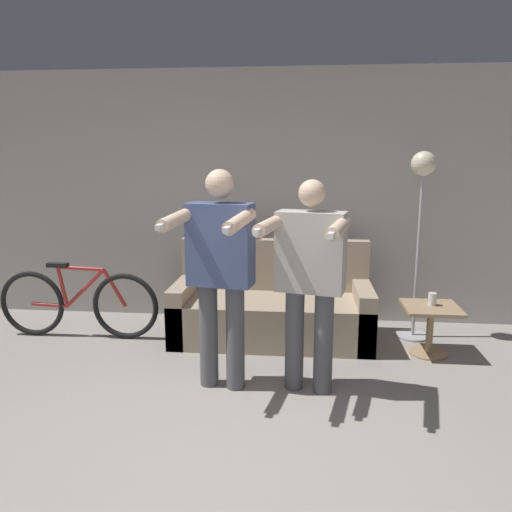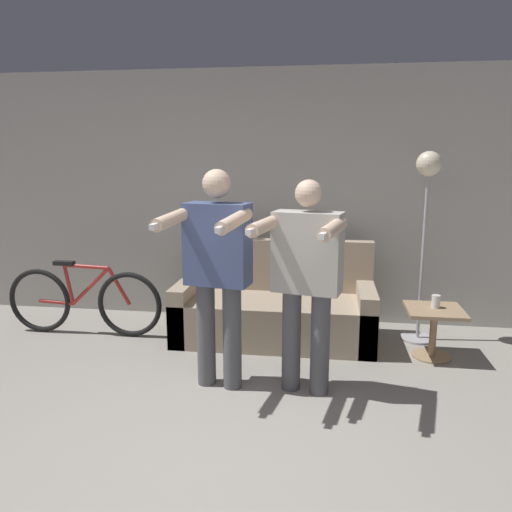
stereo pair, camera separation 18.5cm
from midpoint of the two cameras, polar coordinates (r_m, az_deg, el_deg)
name	(u,v)px [view 2 (the right image)]	position (r m, az deg, el deg)	size (l,w,h in m)	color
ground_plane	(192,490)	(2.92, -5.37, -25.08)	(16.00, 16.00, 0.00)	gray
wall_back	(263,198)	(5.26, 1.85, 6.69)	(10.00, 0.05, 2.60)	#B7B2A8
couch	(275,310)	(4.81, 3.28, -6.15)	(1.86, 0.81, 0.92)	tan
person_left	(217,265)	(3.64, -3.04, -1.00)	(0.61, 0.74, 1.64)	#56565B
person_right	(306,273)	(3.58, 7.24, -1.92)	(0.65, 0.76, 1.57)	#56565B
cat	(240,231)	(4.97, -0.76, 2.84)	(0.49, 0.12, 0.17)	#B7AD9E
floor_lamp	(427,199)	(4.84, 19.97, 6.14)	(0.32, 0.32, 1.77)	#B2B2B7
side_table	(434,322)	(4.64, 20.76, -7.09)	(0.47, 0.47, 0.44)	#A38460
cup	(436,301)	(4.62, 20.95, -4.88)	(0.07, 0.07, 0.11)	white
bicycle	(84,301)	(5.14, -18.11, -4.91)	(1.58, 0.07, 0.73)	black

